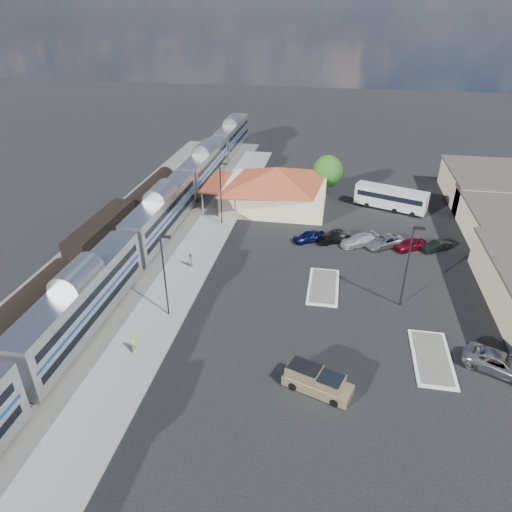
% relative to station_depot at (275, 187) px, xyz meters
% --- Properties ---
extents(ground, '(280.00, 280.00, 0.00)m').
position_rel_station_depot_xyz_m(ground, '(4.56, -24.00, -3.13)').
color(ground, black).
rests_on(ground, ground).
extents(railbed, '(16.00, 100.00, 0.12)m').
position_rel_station_depot_xyz_m(railbed, '(-16.44, -16.00, -3.07)').
color(railbed, '#4C4944').
rests_on(railbed, ground).
extents(platform, '(5.50, 92.00, 0.18)m').
position_rel_station_depot_xyz_m(platform, '(-7.44, -18.00, -3.04)').
color(platform, gray).
rests_on(platform, ground).
extents(passenger_train, '(3.00, 104.00, 5.55)m').
position_rel_station_depot_xyz_m(passenger_train, '(-13.44, -12.31, -0.26)').
color(passenger_train, silver).
rests_on(passenger_train, ground).
extents(freight_cars, '(2.80, 46.00, 4.00)m').
position_rel_station_depot_xyz_m(freight_cars, '(-19.44, -17.70, -1.21)').
color(freight_cars, black).
rests_on(freight_cars, ground).
extents(station_depot, '(18.35, 12.24, 6.20)m').
position_rel_station_depot_xyz_m(station_depot, '(0.00, 0.00, 0.00)').
color(station_depot, beige).
rests_on(station_depot, ground).
extents(traffic_island_south, '(3.30, 7.50, 0.21)m').
position_rel_station_depot_xyz_m(traffic_island_south, '(8.56, -22.00, -3.03)').
color(traffic_island_south, silver).
rests_on(traffic_island_south, ground).
extents(traffic_island_north, '(3.30, 7.50, 0.21)m').
position_rel_station_depot_xyz_m(traffic_island_north, '(18.56, -32.00, -3.03)').
color(traffic_island_north, silver).
rests_on(traffic_island_north, ground).
extents(lamp_plat_s, '(1.08, 0.25, 9.00)m').
position_rel_station_depot_xyz_m(lamp_plat_s, '(-6.34, -30.00, 2.21)').
color(lamp_plat_s, black).
rests_on(lamp_plat_s, ground).
extents(lamp_plat_n, '(1.08, 0.25, 9.00)m').
position_rel_station_depot_xyz_m(lamp_plat_n, '(-6.34, -8.00, 2.21)').
color(lamp_plat_n, black).
rests_on(lamp_plat_n, ground).
extents(lamp_lot, '(1.08, 0.25, 9.00)m').
position_rel_station_depot_xyz_m(lamp_lot, '(16.66, -24.00, 2.21)').
color(lamp_lot, black).
rests_on(lamp_lot, ground).
extents(tree_depot, '(4.71, 4.71, 6.63)m').
position_rel_station_depot_xyz_m(tree_depot, '(7.56, 6.00, 0.89)').
color(tree_depot, '#382314').
rests_on(tree_depot, ground).
extents(pickup_truck, '(5.88, 3.70, 1.91)m').
position_rel_station_depot_xyz_m(pickup_truck, '(8.86, -37.53, -2.23)').
color(pickup_truck, tan).
rests_on(pickup_truck, ground).
extents(suv, '(6.50, 4.91, 1.64)m').
position_rel_station_depot_xyz_m(suv, '(23.90, -32.52, -2.31)').
color(suv, gray).
rests_on(suv, ground).
extents(coach_bus, '(10.74, 5.86, 3.40)m').
position_rel_station_depot_xyz_m(coach_bus, '(17.32, 1.72, -1.17)').
color(coach_bus, silver).
rests_on(coach_bus, ground).
extents(person_a, '(0.54, 0.75, 1.92)m').
position_rel_station_depot_xyz_m(person_a, '(-7.47, -35.99, -1.99)').
color(person_a, '#BDCC3F').
rests_on(person_a, platform).
extents(person_b, '(1.03, 1.12, 1.87)m').
position_rel_station_depot_xyz_m(person_b, '(-7.09, -20.63, -2.02)').
color(person_b, silver).
rests_on(person_b, platform).
extents(parked_car_a, '(4.68, 3.58, 1.49)m').
position_rel_station_depot_xyz_m(parked_car_a, '(6.14, -11.16, -2.39)').
color(parked_car_a, '#0D1242').
rests_on(parked_car_a, ground).
extents(parked_car_b, '(4.71, 3.53, 1.48)m').
position_rel_station_depot_xyz_m(parked_car_b, '(9.34, -10.86, -2.39)').
color(parked_car_b, black).
rests_on(parked_car_b, ground).
extents(parked_car_c, '(5.41, 4.40, 1.47)m').
position_rel_station_depot_xyz_m(parked_car_c, '(12.54, -11.16, -2.39)').
color(parked_car_c, silver).
rests_on(parked_car_c, ground).
extents(parked_car_d, '(5.72, 4.97, 1.46)m').
position_rel_station_depot_xyz_m(parked_car_d, '(15.74, -10.86, -2.40)').
color(parked_car_d, gray).
rests_on(parked_car_d, ground).
extents(parked_car_e, '(4.55, 3.66, 1.45)m').
position_rel_station_depot_xyz_m(parked_car_e, '(18.94, -11.16, -2.40)').
color(parked_car_e, maroon).
rests_on(parked_car_e, ground).
extents(parked_car_f, '(4.03, 3.29, 1.29)m').
position_rel_station_depot_xyz_m(parked_car_f, '(22.14, -10.86, -2.49)').
color(parked_car_f, black).
rests_on(parked_car_f, ground).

